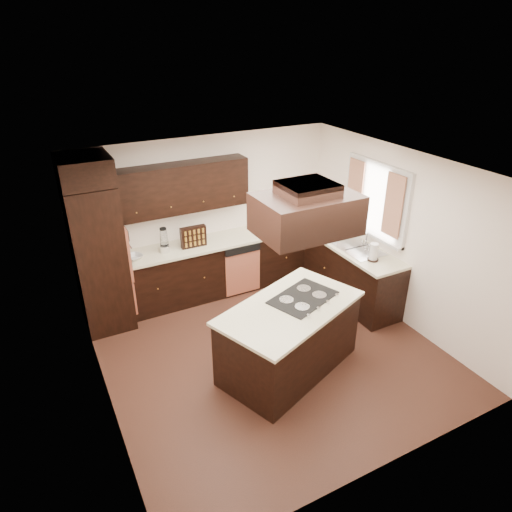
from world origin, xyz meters
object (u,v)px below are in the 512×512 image
range_hood (306,214)px  oven_column (99,258)px  spice_rack (193,237)px  island (289,339)px

range_hood → oven_column: bearing=129.7°
range_hood → spice_rack: size_ratio=2.68×
spice_rack → oven_column: bearing=-177.8°
oven_column → island: bearing=-48.9°
oven_column → range_hood: (1.88, -2.25, 1.10)m
range_hood → spice_rack: bearing=101.9°
oven_column → spice_rack: oven_column is taller
island → range_hood: bearing=-94.2°
oven_column → island: oven_column is taller
island → spice_rack: 2.25m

